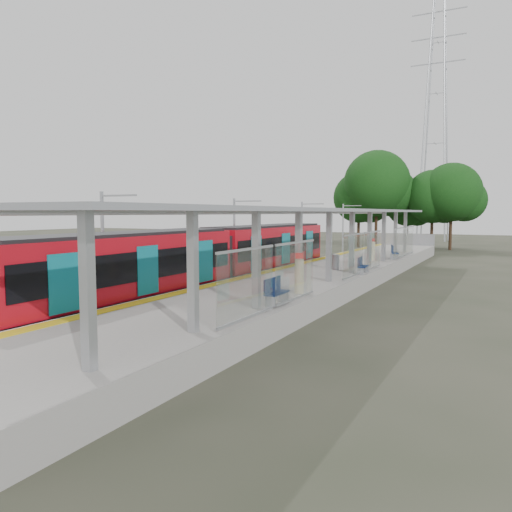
{
  "coord_description": "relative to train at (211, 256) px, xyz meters",
  "views": [
    {
      "loc": [
        10.1,
        -9.83,
        4.45
      ],
      "look_at": [
        -1.16,
        12.15,
        2.3
      ],
      "focal_mm": 35.0,
      "sensor_mm": 36.0,
      "label": 1
    }
  ],
  "objects": [
    {
      "name": "canopy",
      "position": [
        6.11,
        2.9,
        2.15
      ],
      "size": [
        3.27,
        38.0,
        3.66
      ],
      "color": "#9EA0A5",
      "rests_on": "platform"
    },
    {
      "name": "litter_bin",
      "position": [
        5.17,
        5.91,
        -0.59
      ],
      "size": [
        0.49,
        0.49,
        0.93
      ],
      "primitive_type": "cylinder",
      "rotation": [
        0.0,
        0.0,
        -0.1
      ],
      "color": "#9EA0A5",
      "rests_on": "platform"
    },
    {
      "name": "bench_far",
      "position": [
        6.81,
        14.68,
        -0.51
      ],
      "size": [
        0.87,
        1.57,
        1.02
      ],
      "rotation": [
        0.0,
        0.0,
        0.29
      ],
      "color": "navy",
      "rests_on": "platform"
    },
    {
      "name": "platform",
      "position": [
        4.5,
        6.72,
        -1.55
      ],
      "size": [
        6.0,
        50.0,
        1.0
      ],
      "primitive_type": "cube",
      "color": "gray",
      "rests_on": "ground"
    },
    {
      "name": "pylon",
      "position": [
        3.5,
        59.72,
        16.95
      ],
      "size": [
        8.0,
        4.0,
        38.0
      ],
      "primitive_type": null,
      "color": "#9EA0A5",
      "rests_on": "ground"
    },
    {
      "name": "tree_cluster",
      "position": [
        2.4,
        40.14,
        4.89
      ],
      "size": [
        17.69,
        11.76,
        12.11
      ],
      "color": "#382316",
      "rests_on": "ground"
    },
    {
      "name": "end_fence",
      "position": [
        4.5,
        31.67,
        -0.45
      ],
      "size": [
        6.0,
        0.1,
        1.2
      ],
      "primitive_type": "cube",
      "color": "#9EA0A5",
      "rests_on": "platform"
    },
    {
      "name": "bench_near",
      "position": [
        6.77,
        -6.26,
        -0.52
      ],
      "size": [
        0.5,
        1.49,
        1.01
      ],
      "rotation": [
        0.0,
        0.0,
        0.03
      ],
      "color": "navy",
      "rests_on": "platform"
    },
    {
      "name": "catenary_masts",
      "position": [
        -1.72,
        5.72,
        0.86
      ],
      "size": [
        2.08,
        48.16,
        5.4
      ],
      "color": "#9EA0A5",
      "rests_on": "ground"
    },
    {
      "name": "info_pillar_far",
      "position": [
        5.73,
        12.65,
        -0.36
      ],
      "size": [
        0.36,
        0.36,
        1.61
      ],
      "rotation": [
        0.0,
        0.0,
        -0.13
      ],
      "color": "#C7BB91",
      "rests_on": "platform"
    },
    {
      "name": "tactile_strip",
      "position": [
        1.95,
        6.72,
        -1.04
      ],
      "size": [
        0.6,
        50.0,
        0.02
      ],
      "primitive_type": "cube",
      "color": "gold",
      "rests_on": "platform"
    },
    {
      "name": "info_pillar_near",
      "position": [
        6.59,
        -3.43,
        -0.3
      ],
      "size": [
        0.39,
        0.39,
        1.74
      ],
      "rotation": [
        0.0,
        0.0,
        0.36
      ],
      "color": "#C7BB91",
      "rests_on": "platform"
    },
    {
      "name": "ground",
      "position": [
        4.5,
        -13.28,
        -2.05
      ],
      "size": [
        200.0,
        200.0,
        0.0
      ],
      "primitive_type": "plane",
      "color": "#474438",
      "rests_on": "ground"
    },
    {
      "name": "trackbed",
      "position": [
        -0.0,
        6.72,
        -1.93
      ],
      "size": [
        3.0,
        70.0,
        0.24
      ],
      "primitive_type": "cube",
      "color": "#59544C",
      "rests_on": "ground"
    },
    {
      "name": "train",
      "position": [
        0.0,
        0.0,
        0.0
      ],
      "size": [
        2.74,
        27.6,
        3.62
      ],
      "color": "black",
      "rests_on": "ground"
    },
    {
      "name": "bench_mid",
      "position": [
        7.12,
        4.66,
        -0.56
      ],
      "size": [
        0.57,
        1.42,
        0.94
      ],
      "rotation": [
        0.0,
        0.0,
        0.11
      ],
      "color": "navy",
      "rests_on": "platform"
    }
  ]
}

